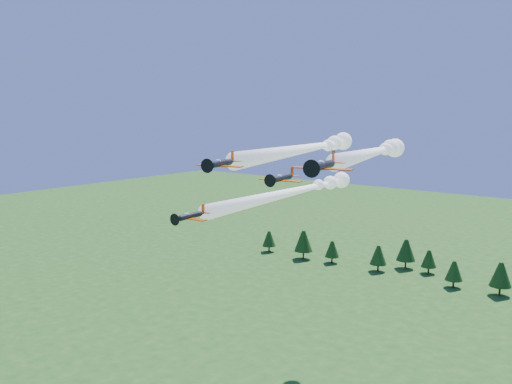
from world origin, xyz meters
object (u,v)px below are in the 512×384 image
Objects in this scene: plane_lead at (308,148)px; plane_left at (295,191)px; plane_right at (374,152)px; plane_slot at (282,178)px.

plane_lead reaches higher than plane_left.
plane_left is 20.29m from plane_right.
plane_left is at bearing 111.81° from plane_slot.
plane_slot is at bearing -85.78° from plane_lead.
plane_right is (10.96, 4.25, -0.47)m from plane_lead.
plane_left is at bearing 126.97° from plane_lead.
plane_lead is 7.09× the size of plane_slot.
plane_slot is at bearing -122.81° from plane_right.
plane_right is at bearing -10.36° from plane_left.
plane_lead is 0.98× the size of plane_left.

